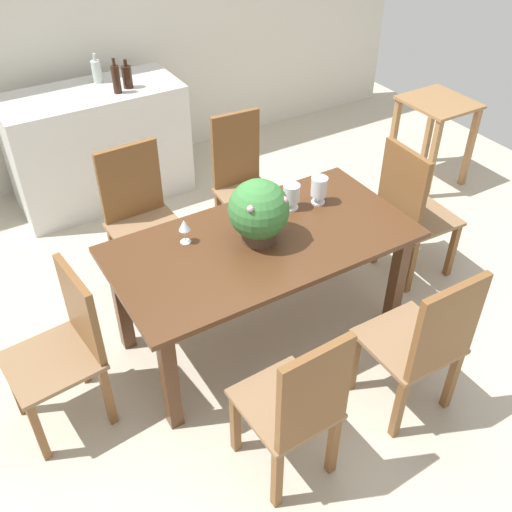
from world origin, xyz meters
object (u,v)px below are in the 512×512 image
object	(u,v)px
chair_near_right	(426,341)
wine_bottle_clear	(116,79)
flower_centerpiece	(259,211)
crystal_vase_left	(319,188)
chair_foot_end	(410,208)
wine_glass	(184,226)
crystal_vase_center_near	(291,194)
chair_far_left	(139,210)
chair_far_right	(242,178)
chair_head_end	(67,344)
kitchen_counter	(99,146)
dining_table	(263,254)
wine_bottle_dark	(127,76)
chair_near_left	(298,406)
wine_bottle_green	(97,71)
side_table	(435,122)

from	to	relation	value
chair_near_right	wine_bottle_clear	size ratio (longest dim) A/B	3.68
flower_centerpiece	crystal_vase_left	size ratio (longest dim) A/B	2.12
chair_foot_end	crystal_vase_left	distance (m)	0.77
wine_glass	flower_centerpiece	bearing A→B (deg)	-28.04
chair_foot_end	crystal_vase_center_near	size ratio (longest dim) A/B	6.22
chair_far_left	chair_far_right	size ratio (longest dim) A/B	0.97
chair_head_end	chair_near_right	bearing A→B (deg)	53.16
chair_far_left	kitchen_counter	size ratio (longest dim) A/B	0.70
chair_foot_end	kitchen_counter	bearing A→B (deg)	37.17
dining_table	chair_head_end	size ratio (longest dim) A/B	1.88
crystal_vase_center_near	wine_glass	world-z (taller)	crystal_vase_center_near
wine_glass	wine_bottle_dark	distance (m)	1.92
crystal_vase_left	kitchen_counter	xyz separation A→B (m)	(-0.81, 2.02, -0.39)
chair_near_left	chair_far_left	xyz separation A→B (m)	(-0.01, 1.95, 0.01)
crystal_vase_center_near	wine_bottle_dark	xyz separation A→B (m)	(-0.32, 1.88, 0.20)
crystal_vase_left	wine_bottle_clear	xyz separation A→B (m)	(-0.62, 1.86, 0.21)
chair_head_end	wine_bottle_dark	world-z (taller)	wine_bottle_dark
chair_near_left	wine_bottle_dark	xyz separation A→B (m)	(0.41, 3.06, 0.51)
chair_far_right	wine_bottle_green	xyz separation A→B (m)	(-0.58, 1.34, 0.50)
dining_table	kitchen_counter	distance (m)	2.21
chair_far_right	wine_glass	distance (m)	1.16
chair_near_left	wine_bottle_clear	distance (m)	3.06
chair_near_right	wine_bottle_dark	distance (m)	3.13
chair_head_end	wine_glass	world-z (taller)	chair_head_end
flower_centerpiece	crystal_vase_left	distance (m)	0.56
dining_table	chair_near_right	distance (m)	1.07
chair_near_right	wine_bottle_clear	xyz separation A→B (m)	(-0.51, 3.00, 0.53)
chair_near_left	dining_table	bearing A→B (deg)	-114.49
chair_far_right	wine_bottle_dark	distance (m)	1.28
side_table	wine_bottle_dark	bearing A→B (deg)	153.91
flower_centerpiece	kitchen_counter	size ratio (longest dim) A/B	0.27
chair_near_left	chair_far_right	size ratio (longest dim) A/B	0.97
chair_near_left	chair_far_left	bearing A→B (deg)	-91.82
kitchen_counter	chair_far_left	bearing A→B (deg)	-95.64
crystal_vase_center_near	wine_bottle_clear	xyz separation A→B (m)	(-0.43, 1.83, 0.22)
crystal_vase_center_near	flower_centerpiece	bearing A→B (deg)	-152.50
chair_foot_end	side_table	size ratio (longest dim) A/B	1.37
chair_far_right	wine_bottle_clear	world-z (taller)	wine_bottle_clear
chair_near_left	chair_near_right	xyz separation A→B (m)	(0.81, -0.00, 0.00)
chair_head_end	chair_near_right	xyz separation A→B (m)	(1.62, -0.99, 0.03)
chair_far_left	wine_bottle_dark	size ratio (longest dim) A/B	4.44
chair_far_left	crystal_vase_center_near	bearing A→B (deg)	-48.00
kitchen_counter	side_table	xyz separation A→B (m)	(2.65, -1.25, 0.08)
dining_table	chair_far_left	xyz separation A→B (m)	(-0.41, 0.97, -0.09)
chair_near_right	wine_bottle_clear	bearing A→B (deg)	-79.96
chair_far_right	kitchen_counter	xyz separation A→B (m)	(-0.71, 1.21, -0.08)
chair_near_right	chair_far_right	bearing A→B (deg)	-89.83
wine_glass	wine_bottle_clear	world-z (taller)	wine_bottle_clear
wine_bottle_dark	chair_far_left	bearing A→B (deg)	-110.74
chair_near_left	chair_head_end	bearing A→B (deg)	-52.62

